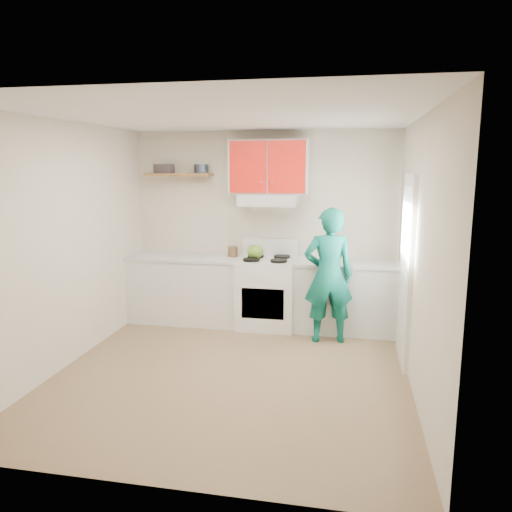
% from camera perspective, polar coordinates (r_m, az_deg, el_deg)
% --- Properties ---
extents(floor, '(3.80, 3.80, 0.00)m').
position_cam_1_polar(floor, '(5.26, -2.81, -13.44)').
color(floor, brown).
rests_on(floor, ground).
extents(ceiling, '(3.60, 3.80, 0.04)m').
position_cam_1_polar(ceiling, '(4.84, -3.10, 16.00)').
color(ceiling, white).
rests_on(ceiling, floor).
extents(back_wall, '(3.60, 0.04, 2.60)m').
position_cam_1_polar(back_wall, '(6.73, 0.92, 3.34)').
color(back_wall, beige).
rests_on(back_wall, floor).
extents(front_wall, '(3.60, 0.04, 2.60)m').
position_cam_1_polar(front_wall, '(3.12, -11.33, -5.17)').
color(front_wall, beige).
rests_on(front_wall, floor).
extents(left_wall, '(0.04, 3.80, 2.60)m').
position_cam_1_polar(left_wall, '(5.59, -21.17, 1.19)').
color(left_wall, beige).
rests_on(left_wall, floor).
extents(right_wall, '(0.04, 3.80, 2.60)m').
position_cam_1_polar(right_wall, '(4.79, 18.45, -0.07)').
color(right_wall, beige).
rests_on(right_wall, floor).
extents(door, '(0.05, 0.85, 2.05)m').
position_cam_1_polar(door, '(5.52, 17.11, -1.57)').
color(door, white).
rests_on(door, floor).
extents(door_glass, '(0.01, 0.55, 0.95)m').
position_cam_1_polar(door_glass, '(5.45, 17.07, 2.81)').
color(door_glass, white).
rests_on(door_glass, door).
extents(counter_left, '(1.52, 0.60, 0.90)m').
position_cam_1_polar(counter_left, '(6.86, -8.16, -3.87)').
color(counter_left, silver).
rests_on(counter_left, floor).
extents(counter_right, '(1.32, 0.60, 0.90)m').
position_cam_1_polar(counter_right, '(6.49, 10.42, -4.74)').
color(counter_right, silver).
rests_on(counter_right, floor).
extents(stove, '(0.76, 0.65, 0.92)m').
position_cam_1_polar(stove, '(6.55, 1.27, -4.34)').
color(stove, white).
rests_on(stove, floor).
extents(range_hood, '(0.76, 0.44, 0.15)m').
position_cam_1_polar(range_hood, '(6.46, 1.47, 6.56)').
color(range_hood, silver).
rests_on(range_hood, back_wall).
extents(upper_cabinets, '(1.02, 0.33, 0.70)m').
position_cam_1_polar(upper_cabinets, '(6.50, 1.57, 10.34)').
color(upper_cabinets, red).
rests_on(upper_cabinets, back_wall).
extents(shelf, '(0.90, 0.30, 0.04)m').
position_cam_1_polar(shelf, '(6.83, -8.97, 9.38)').
color(shelf, brown).
rests_on(shelf, back_wall).
extents(books, '(0.27, 0.23, 0.12)m').
position_cam_1_polar(books, '(6.88, -10.68, 9.98)').
color(books, '#3C3538').
rests_on(books, shelf).
extents(tin, '(0.23, 0.23, 0.12)m').
position_cam_1_polar(tin, '(6.76, -6.40, 10.08)').
color(tin, '#333D4C').
rests_on(tin, shelf).
extents(kettle, '(0.26, 0.26, 0.19)m').
position_cam_1_polar(kettle, '(6.49, -0.09, 0.51)').
color(kettle, '#609228').
rests_on(kettle, stove).
extents(crock, '(0.15, 0.15, 0.16)m').
position_cam_1_polar(crock, '(6.64, -2.71, 0.43)').
color(crock, '#4F3922').
rests_on(crock, counter_left).
extents(cutting_board, '(0.36, 0.29, 0.02)m').
position_cam_1_polar(cutting_board, '(6.42, 9.22, -0.67)').
color(cutting_board, olive).
rests_on(cutting_board, counter_right).
extents(silicone_mat, '(0.40, 0.37, 0.01)m').
position_cam_1_polar(silicone_mat, '(6.40, 13.78, -0.93)').
color(silicone_mat, red).
rests_on(silicone_mat, counter_right).
extents(person, '(0.67, 0.50, 1.65)m').
position_cam_1_polar(person, '(5.98, 8.46, -2.27)').
color(person, '#0B6556').
rests_on(person, floor).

